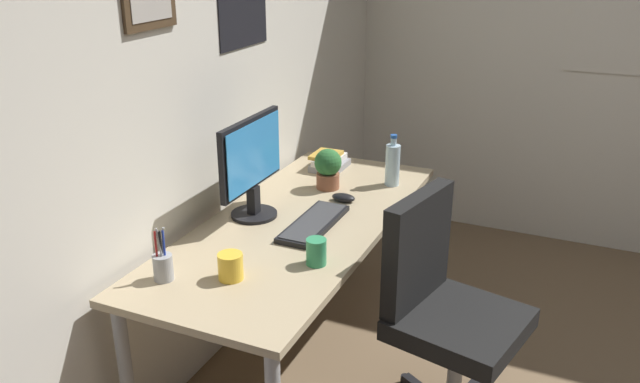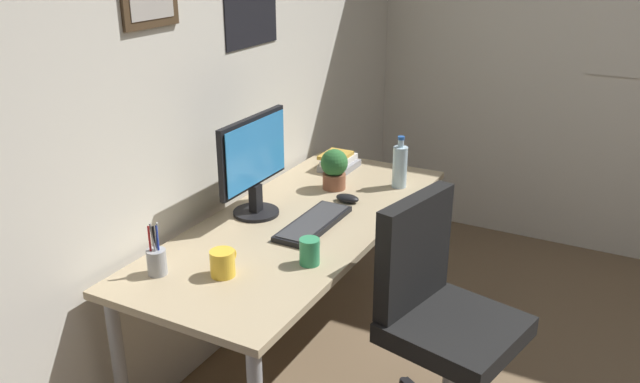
{
  "view_description": "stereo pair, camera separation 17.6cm",
  "coord_description": "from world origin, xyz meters",
  "px_view_note": "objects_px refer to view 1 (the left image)",
  "views": [
    {
      "loc": [
        -2.02,
        0.6,
        1.87
      ],
      "look_at": [
        0.25,
        1.61,
        0.87
      ],
      "focal_mm": 36.52,
      "sensor_mm": 36.0,
      "label": 1
    },
    {
      "loc": [
        -1.94,
        0.44,
        1.87
      ],
      "look_at": [
        0.25,
        1.61,
        0.87
      ],
      "focal_mm": 36.52,
      "sensor_mm": 36.0,
      "label": 2
    }
  ],
  "objects_px": {
    "keyboard": "(314,223)",
    "water_bottle": "(393,164)",
    "book_stack_left": "(329,162)",
    "office_chair": "(442,302)",
    "pen_cup": "(163,266)",
    "coffee_mug_near": "(317,251)",
    "monitor": "(252,163)",
    "computer_mouse": "(343,198)",
    "potted_plant": "(328,168)",
    "coffee_mug_far": "(231,266)"
  },
  "relations": [
    {
      "from": "book_stack_left",
      "to": "monitor",
      "type": "bearing_deg",
      "value": 175.27
    },
    {
      "from": "office_chair",
      "to": "potted_plant",
      "type": "height_order",
      "value": "office_chair"
    },
    {
      "from": "office_chair",
      "to": "computer_mouse",
      "type": "relative_size",
      "value": 8.64
    },
    {
      "from": "coffee_mug_near",
      "to": "coffee_mug_far",
      "type": "distance_m",
      "value": 0.32
    },
    {
      "from": "keyboard",
      "to": "book_stack_left",
      "type": "relative_size",
      "value": 2.03
    },
    {
      "from": "water_bottle",
      "to": "monitor",
      "type": "bearing_deg",
      "value": 144.37
    },
    {
      "from": "keyboard",
      "to": "water_bottle",
      "type": "bearing_deg",
      "value": -13.97
    },
    {
      "from": "office_chair",
      "to": "keyboard",
      "type": "bearing_deg",
      "value": 84.63
    },
    {
      "from": "monitor",
      "to": "book_stack_left",
      "type": "bearing_deg",
      "value": -4.73
    },
    {
      "from": "coffee_mug_near",
      "to": "potted_plant",
      "type": "relative_size",
      "value": 0.58
    },
    {
      "from": "keyboard",
      "to": "computer_mouse",
      "type": "xyz_separation_m",
      "value": [
        0.3,
        -0.01,
        0.01
      ]
    },
    {
      "from": "computer_mouse",
      "to": "book_stack_left",
      "type": "xyz_separation_m",
      "value": [
        0.38,
        0.24,
        0.02
      ]
    },
    {
      "from": "water_bottle",
      "to": "coffee_mug_near",
      "type": "height_order",
      "value": "water_bottle"
    },
    {
      "from": "monitor",
      "to": "water_bottle",
      "type": "distance_m",
      "value": 0.75
    },
    {
      "from": "coffee_mug_near",
      "to": "coffee_mug_far",
      "type": "height_order",
      "value": "coffee_mug_near"
    },
    {
      "from": "monitor",
      "to": "water_bottle",
      "type": "relative_size",
      "value": 1.82
    },
    {
      "from": "computer_mouse",
      "to": "book_stack_left",
      "type": "distance_m",
      "value": 0.45
    },
    {
      "from": "computer_mouse",
      "to": "potted_plant",
      "type": "height_order",
      "value": "potted_plant"
    },
    {
      "from": "potted_plant",
      "to": "pen_cup",
      "type": "height_order",
      "value": "pen_cup"
    },
    {
      "from": "keyboard",
      "to": "coffee_mug_far",
      "type": "xyz_separation_m",
      "value": [
        -0.52,
        0.08,
        0.04
      ]
    },
    {
      "from": "office_chair",
      "to": "pen_cup",
      "type": "relative_size",
      "value": 4.75
    },
    {
      "from": "water_bottle",
      "to": "computer_mouse",
      "type": "bearing_deg",
      "value": 154.88
    },
    {
      "from": "coffee_mug_far",
      "to": "book_stack_left",
      "type": "height_order",
      "value": "coffee_mug_far"
    },
    {
      "from": "computer_mouse",
      "to": "water_bottle",
      "type": "bearing_deg",
      "value": -25.12
    },
    {
      "from": "computer_mouse",
      "to": "coffee_mug_far",
      "type": "distance_m",
      "value": 0.83
    },
    {
      "from": "water_bottle",
      "to": "coffee_mug_near",
      "type": "xyz_separation_m",
      "value": [
        -0.89,
        -0.0,
        -0.06
      ]
    },
    {
      "from": "coffee_mug_near",
      "to": "potted_plant",
      "type": "xyz_separation_m",
      "value": [
        0.72,
        0.27,
        0.05
      ]
    },
    {
      "from": "water_bottle",
      "to": "potted_plant",
      "type": "distance_m",
      "value": 0.31
    },
    {
      "from": "office_chair",
      "to": "coffee_mug_near",
      "type": "bearing_deg",
      "value": 119.74
    },
    {
      "from": "book_stack_left",
      "to": "water_bottle",
      "type": "bearing_deg",
      "value": -103.75
    },
    {
      "from": "pen_cup",
      "to": "monitor",
      "type": "bearing_deg",
      "value": -1.35
    },
    {
      "from": "coffee_mug_near",
      "to": "pen_cup",
      "type": "xyz_separation_m",
      "value": [
        -0.33,
        0.44,
        0.0
      ]
    },
    {
      "from": "keyboard",
      "to": "pen_cup",
      "type": "xyz_separation_m",
      "value": [
        -0.62,
        0.3,
        0.04
      ]
    },
    {
      "from": "coffee_mug_near",
      "to": "coffee_mug_far",
      "type": "bearing_deg",
      "value": 133.9
    },
    {
      "from": "keyboard",
      "to": "coffee_mug_near",
      "type": "height_order",
      "value": "coffee_mug_near"
    },
    {
      "from": "water_bottle",
      "to": "potted_plant",
      "type": "xyz_separation_m",
      "value": [
        -0.17,
        0.27,
        -0.0
      ]
    },
    {
      "from": "coffee_mug_far",
      "to": "potted_plant",
      "type": "xyz_separation_m",
      "value": [
        0.94,
        0.04,
        0.06
      ]
    },
    {
      "from": "keyboard",
      "to": "monitor",
      "type": "bearing_deg",
      "value": 91.83
    },
    {
      "from": "monitor",
      "to": "coffee_mug_near",
      "type": "distance_m",
      "value": 0.55
    },
    {
      "from": "monitor",
      "to": "potted_plant",
      "type": "height_order",
      "value": "monitor"
    },
    {
      "from": "pen_cup",
      "to": "water_bottle",
      "type": "bearing_deg",
      "value": -20.08
    },
    {
      "from": "office_chair",
      "to": "water_bottle",
      "type": "height_order",
      "value": "water_bottle"
    },
    {
      "from": "office_chair",
      "to": "coffee_mug_near",
      "type": "height_order",
      "value": "office_chair"
    },
    {
      "from": "coffee_mug_far",
      "to": "pen_cup",
      "type": "height_order",
      "value": "pen_cup"
    },
    {
      "from": "pen_cup",
      "to": "book_stack_left",
      "type": "distance_m",
      "value": 1.31
    },
    {
      "from": "computer_mouse",
      "to": "pen_cup",
      "type": "bearing_deg",
      "value": 161.57
    },
    {
      "from": "keyboard",
      "to": "coffee_mug_near",
      "type": "xyz_separation_m",
      "value": [
        -0.3,
        -0.15,
        0.04
      ]
    },
    {
      "from": "book_stack_left",
      "to": "coffee_mug_near",
      "type": "bearing_deg",
      "value": -159.13
    },
    {
      "from": "monitor",
      "to": "potted_plant",
      "type": "bearing_deg",
      "value": -20.65
    },
    {
      "from": "potted_plant",
      "to": "pen_cup",
      "type": "distance_m",
      "value": 1.06
    }
  ]
}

